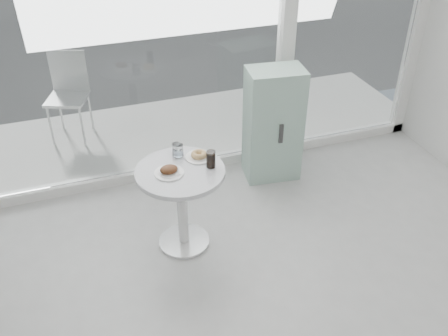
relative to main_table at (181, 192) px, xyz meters
name	(u,v)px	position (x,y,z in m)	size (l,w,h in m)	color
storefront	(205,5)	(0.57, 1.10, 1.16)	(5.00, 0.14, 3.00)	white
main_table	(181,192)	(0.00, 0.00, 0.00)	(0.72, 0.72, 0.77)	silver
patio_deck	(182,130)	(0.50, 1.90, -0.53)	(5.60, 1.60, 0.05)	silver
mint_cabinet	(273,125)	(1.14, 0.74, 0.03)	(0.58, 0.42, 1.17)	#8AB0A1
patio_chair	(68,90)	(-0.71, 2.19, 0.05)	(0.54, 0.54, 0.97)	silver
plate_fritter	(169,171)	(-0.09, -0.02, 0.25)	(0.23, 0.23, 0.07)	white
plate_donut	(199,156)	(0.19, 0.12, 0.24)	(0.23, 0.23, 0.05)	white
water_tumbler_a	(176,151)	(0.03, 0.21, 0.27)	(0.07, 0.07, 0.12)	white
water_tumbler_b	(179,151)	(0.05, 0.20, 0.27)	(0.07, 0.07, 0.11)	white
cola_glass	(211,160)	(0.25, -0.04, 0.29)	(0.08, 0.08, 0.14)	white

